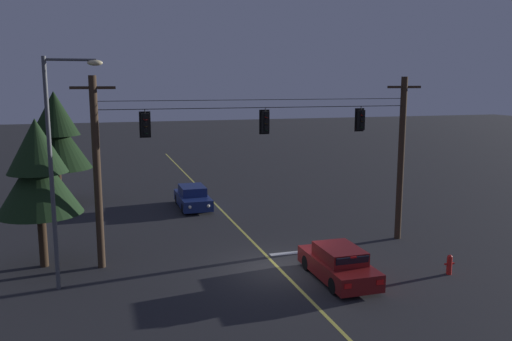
{
  "coord_description": "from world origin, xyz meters",
  "views": [
    {
      "loc": [
        -7.11,
        -19.89,
        7.82
      ],
      "look_at": [
        0.0,
        3.53,
        3.71
      ],
      "focal_mm": 36.46,
      "sensor_mm": 36.0,
      "label": 1
    }
  ],
  "objects": [
    {
      "name": "ground_plane",
      "position": [
        0.0,
        0.0,
        0.0
      ],
      "size": [
        180.0,
        180.0,
        0.0
      ],
      "primitive_type": "plane",
      "color": "#28282B"
    },
    {
      "name": "lane_centre_stripe",
      "position": [
        0.0,
        8.53,
        0.0
      ],
      "size": [
        0.14,
        60.0,
        0.01
      ],
      "primitive_type": "cube",
      "color": "#D1C64C",
      "rests_on": "ground"
    },
    {
      "name": "stop_bar_paint",
      "position": [
        1.9,
        1.93,
        0.0
      ],
      "size": [
        3.4,
        0.36,
        0.01
      ],
      "primitive_type": "cube",
      "color": "silver",
      "rests_on": "ground"
    },
    {
      "name": "signal_span_assembly",
      "position": [
        -0.0,
        2.53,
        4.22
      ],
      "size": [
        16.32,
        0.32,
        8.15
      ],
      "color": "#38281C",
      "rests_on": "ground"
    },
    {
      "name": "traffic_light_leftmost",
      "position": [
        -5.21,
        2.51,
        6.09
      ],
      "size": [
        0.48,
        0.41,
        1.22
      ],
      "color": "black"
    },
    {
      "name": "traffic_light_left_inner",
      "position": [
        0.14,
        2.51,
        6.09
      ],
      "size": [
        0.48,
        0.41,
        1.22
      ],
      "color": "black"
    },
    {
      "name": "traffic_light_centre",
      "position": [
        4.95,
        2.51,
        6.09
      ],
      "size": [
        0.48,
        0.41,
        1.22
      ],
      "color": "black"
    },
    {
      "name": "car_waiting_near_lane",
      "position": [
        1.86,
        -1.75,
        0.65
      ],
      "size": [
        1.8,
        4.33,
        1.39
      ],
      "color": "maroon",
      "rests_on": "ground"
    },
    {
      "name": "car_oncoming_lead",
      "position": [
        -1.58,
        12.19,
        0.65
      ],
      "size": [
        1.8,
        4.42,
        1.39
      ],
      "color": "navy",
      "rests_on": "ground"
    },
    {
      "name": "street_lamp_corner",
      "position": [
        -8.59,
        0.49,
        5.22
      ],
      "size": [
        2.11,
        0.3,
        8.79
      ],
      "color": "#4C4F54",
      "rests_on": "ground"
    },
    {
      "name": "tree_verge_near",
      "position": [
        -9.77,
        15.88,
        4.59
      ],
      "size": [
        4.37,
        4.37,
        7.35
      ],
      "color": "#332316",
      "rests_on": "ground"
    },
    {
      "name": "tree_verge_far",
      "position": [
        -9.64,
        3.36,
        4.16
      ],
      "size": [
        3.53,
        3.53,
        6.4
      ],
      "color": "#332316",
      "rests_on": "ground"
    },
    {
      "name": "fire_hydrant",
      "position": [
        6.53,
        -2.55,
        0.44
      ],
      "size": [
        0.44,
        0.22,
        0.84
      ],
      "color": "red",
      "rests_on": "ground"
    }
  ]
}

